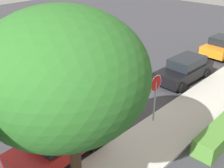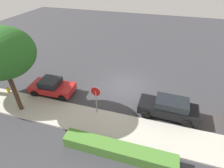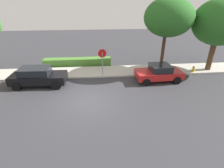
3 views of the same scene
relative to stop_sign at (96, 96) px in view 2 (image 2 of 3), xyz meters
name	(u,v)px [view 2 (image 2 of 3)]	position (x,y,z in m)	size (l,w,h in m)	color
ground_plane	(125,85)	(-1.25, -4.35, -1.74)	(60.00, 60.00, 0.00)	#38383D
sidewalk_curb	(109,125)	(-1.25, 0.91, -1.67)	(32.00, 2.57, 0.14)	beige
stop_sign	(96,96)	(0.00, 0.00, 0.00)	(0.79, 0.08, 2.53)	gray
parked_car_red	(52,86)	(4.74, -1.34, -1.03)	(3.95, 2.18, 1.42)	red
parked_car_black	(169,107)	(-5.26, -1.40, -0.96)	(4.39, 2.06, 1.52)	black
street_tree_near_corner	(1,53)	(5.97, 1.21, 3.13)	(4.36, 4.36, 6.59)	#422D1E
fire_hydrant	(8,90)	(8.51, -0.11, -1.38)	(0.30, 0.22, 0.72)	gold
front_yard_hedge	(118,150)	(-2.51, 2.97, -1.35)	(6.93, 0.94, 0.78)	#4C8433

